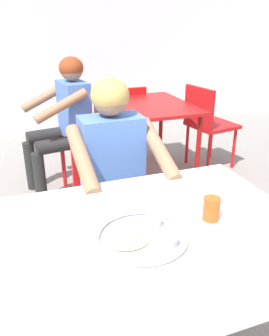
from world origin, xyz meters
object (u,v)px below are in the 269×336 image
at_px(diner_foreground, 117,170).
at_px(table_background_red, 148,113).
at_px(chair_red_far, 125,116).
at_px(patron_background, 64,114).
at_px(chair_red_right, 207,121).
at_px(chair_red_left, 87,133).
at_px(table_foreground, 143,248).
at_px(chair_foreground, 107,188).
at_px(drinking_cup, 212,208).
at_px(thali_tray, 142,237).

bearing_deg(diner_foreground, table_background_red, 61.40).
height_order(table_background_red, chair_red_far, chair_red_far).
bearing_deg(patron_background, chair_red_right, 0.02).
relative_size(chair_red_left, chair_red_far, 1.06).
bearing_deg(chair_red_right, chair_red_far, 139.20).
bearing_deg(chair_red_left, table_foreground, -96.65).
bearing_deg(chair_red_far, patron_background, -141.92).
xyz_separation_m(chair_foreground, chair_red_right, (1.36, 1.08, 0.01)).
bearing_deg(table_foreground, chair_foreground, 83.18).
xyz_separation_m(table_background_red, patron_background, (-0.79, -0.02, 0.07)).
relative_size(table_foreground, drinking_cup, 13.34).
height_order(table_background_red, chair_red_left, chair_red_left).
bearing_deg(patron_background, chair_red_left, 2.76).
bearing_deg(diner_foreground, chair_red_left, 84.65).
bearing_deg(patron_background, chair_foreground, -86.29).
bearing_deg(diner_foreground, patron_background, 93.16).
bearing_deg(diner_foreground, thali_tray, -99.98).
relative_size(thali_tray, table_background_red, 0.34).
relative_size(drinking_cup, table_background_red, 0.10).
xyz_separation_m(drinking_cup, chair_red_right, (1.18, 1.97, -0.30)).
xyz_separation_m(diner_foreground, table_background_red, (0.72, 1.32, -0.07)).
xyz_separation_m(diner_foreground, chair_red_right, (1.36, 1.31, -0.21)).
height_order(diner_foreground, patron_background, diner_foreground).
bearing_deg(table_foreground, chair_red_right, 53.37).
distance_m(table_foreground, chair_red_right, 2.47).
xyz_separation_m(chair_foreground, patron_background, (-0.07, 1.08, 0.21)).
relative_size(drinking_cup, chair_foreground, 0.11).
height_order(table_foreground, chair_foreground, chair_foreground).
height_order(thali_tray, chair_foreground, chair_foreground).
bearing_deg(thali_tray, diner_foreground, 80.02).
xyz_separation_m(table_background_red, chair_red_far, (-0.04, 0.57, -0.17)).
xyz_separation_m(table_foreground, chair_red_far, (0.79, 2.56, -0.22)).
height_order(thali_tray, diner_foreground, diner_foreground).
relative_size(table_foreground, table_background_red, 1.32).
relative_size(chair_foreground, chair_red_left, 1.01).
relative_size(thali_tray, diner_foreground, 0.28).
xyz_separation_m(drinking_cup, patron_background, (-0.25, 1.97, -0.10)).
xyz_separation_m(thali_tray, chair_foreground, (0.12, 0.92, -0.27)).
distance_m(chair_foreground, chair_red_left, 1.10).
relative_size(table_background_red, chair_red_left, 1.12).
bearing_deg(table_foreground, table_background_red, 67.39).
height_order(chair_red_right, patron_background, patron_background).
relative_size(chair_foreground, chair_red_far, 1.07).
height_order(table_foreground, chair_red_left, chair_red_left).
distance_m(table_background_red, chair_red_right, 0.65).
bearing_deg(chair_foreground, patron_background, 93.71).
xyz_separation_m(diner_foreground, chair_red_far, (0.68, 1.89, -0.24)).
xyz_separation_m(drinking_cup, chair_foreground, (-0.18, 0.89, -0.31)).
xyz_separation_m(table_foreground, patron_background, (0.04, 1.97, 0.02)).
bearing_deg(table_background_red, thali_tray, -112.65).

